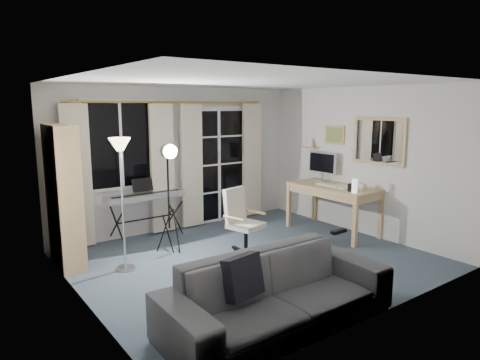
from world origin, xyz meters
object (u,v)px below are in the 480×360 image
desk (333,191)px  torchiere_lamp (121,165)px  studio_light (169,164)px  office_chair (240,216)px  monitor (322,164)px  mug (363,186)px  bookshelf (62,200)px  keyboard_piano (146,197)px  sofa (278,280)px

desk → torchiere_lamp: bearing=170.3°
studio_light → office_chair: (0.76, -0.63, -0.73)m
monitor → mug: bearing=-97.6°
torchiere_lamp → desk: bearing=-7.8°
monitor → bookshelf: bearing=169.7°
torchiere_lamp → mug: 3.68m
studio_light → monitor: bearing=1.0°
bookshelf → desk: (4.00, -1.08, -0.19)m
mug → studio_light: bearing=157.2°
bookshelf → studio_light: bearing=-14.7°
bookshelf → desk: 4.15m
monitor → mug: monitor is taller
studio_light → desk: studio_light is taller
bookshelf → mug: bearing=-18.6°
bookshelf → desk: bookshelf is taller
desk → mug: mug is taller
torchiere_lamp → keyboard_piano: 1.43m
office_chair → monitor: bearing=-3.3°
keyboard_piano → studio_light: bearing=-89.8°
mug → torchiere_lamp: bearing=164.6°
studio_light → desk: size_ratio=1.07×
mug → sofa: size_ratio=0.06×
keyboard_piano → sofa: 3.26m
desk → monitor: (0.20, 0.45, 0.40)m
office_chair → sofa: size_ratio=0.41×
bookshelf → desk: size_ratio=1.24×
keyboard_piano → desk: 3.05m
torchiere_lamp → office_chair: (1.52, -0.44, -0.81)m
bookshelf → keyboard_piano: 1.41m
studio_light → office_chair: 1.23m
keyboard_piano → office_chair: 1.64m
office_chair → mug: office_chair is taller
bookshelf → mug: 4.40m
bookshelf → sofa: 3.14m
bookshelf → sofa: (1.24, -2.85, -0.43)m
monitor → sofa: size_ratio=0.24×
sofa → studio_light: bearing=88.5°
mug → desk: bearing=101.3°
mug → sofa: (-2.87, -1.28, -0.40)m
bookshelf → office_chair: bookshelf is taller
studio_light → sofa: bearing=-87.3°
office_chair → sofa: 2.01m
desk → monitor: bearing=64.6°
office_chair → studio_light: bearing=126.0°
studio_light → monitor: size_ratio=2.82×
torchiere_lamp → keyboard_piano: torchiere_lamp is taller
desk → sofa: 3.30m
torchiere_lamp → monitor: size_ratio=2.98×
office_chair → keyboard_piano: bearing=103.7°
mug → keyboard_piano: bearing=144.6°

